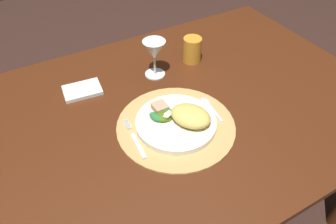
{
  "coord_description": "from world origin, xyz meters",
  "views": [
    {
      "loc": [
        -0.37,
        -0.67,
        1.41
      ],
      "look_at": [
        -0.01,
        -0.03,
        0.72
      ],
      "focal_mm": 33.85,
      "sensor_mm": 36.0,
      "label": 1
    }
  ],
  "objects_px": {
    "dining_table": "(166,130)",
    "napkin": "(82,90)",
    "dinner_plate": "(176,123)",
    "wine_glass": "(154,52)",
    "spoon": "(209,105)",
    "fork": "(135,140)",
    "amber_tumbler": "(192,50)"
  },
  "relations": [
    {
      "from": "dining_table",
      "to": "napkin",
      "type": "height_order",
      "value": "napkin"
    },
    {
      "from": "dining_table",
      "to": "dinner_plate",
      "type": "bearing_deg",
      "value": -97.61
    },
    {
      "from": "wine_glass",
      "to": "napkin",
      "type": "bearing_deg",
      "value": 172.68
    },
    {
      "from": "spoon",
      "to": "napkin",
      "type": "height_order",
      "value": "same"
    },
    {
      "from": "dining_table",
      "to": "dinner_plate",
      "type": "relative_size",
      "value": 5.99
    },
    {
      "from": "dinner_plate",
      "to": "spoon",
      "type": "xyz_separation_m",
      "value": [
        0.14,
        0.02,
        -0.01
      ]
    },
    {
      "from": "dining_table",
      "to": "wine_glass",
      "type": "relative_size",
      "value": 10.66
    },
    {
      "from": "dining_table",
      "to": "fork",
      "type": "height_order",
      "value": "fork"
    },
    {
      "from": "wine_glass",
      "to": "dining_table",
      "type": "bearing_deg",
      "value": -107.07
    },
    {
      "from": "dinner_plate",
      "to": "napkin",
      "type": "distance_m",
      "value": 0.37
    },
    {
      "from": "dining_table",
      "to": "dinner_plate",
      "type": "height_order",
      "value": "dinner_plate"
    },
    {
      "from": "fork",
      "to": "wine_glass",
      "type": "xyz_separation_m",
      "value": [
        0.21,
        0.27,
        0.09
      ]
    },
    {
      "from": "dinner_plate",
      "to": "spoon",
      "type": "distance_m",
      "value": 0.14
    },
    {
      "from": "dining_table",
      "to": "napkin",
      "type": "relative_size",
      "value": 11.65
    },
    {
      "from": "spoon",
      "to": "dinner_plate",
      "type": "bearing_deg",
      "value": -170.1
    },
    {
      "from": "napkin",
      "to": "amber_tumbler",
      "type": "height_order",
      "value": "amber_tumbler"
    },
    {
      "from": "dining_table",
      "to": "amber_tumbler",
      "type": "relative_size",
      "value": 15.34
    },
    {
      "from": "fork",
      "to": "wine_glass",
      "type": "relative_size",
      "value": 1.22
    },
    {
      "from": "fork",
      "to": "spoon",
      "type": "distance_m",
      "value": 0.28
    },
    {
      "from": "napkin",
      "to": "fork",
      "type": "bearing_deg",
      "value": -78.51
    },
    {
      "from": "spoon",
      "to": "amber_tumbler",
      "type": "height_order",
      "value": "amber_tumbler"
    },
    {
      "from": "spoon",
      "to": "wine_glass",
      "type": "relative_size",
      "value": 0.91
    },
    {
      "from": "napkin",
      "to": "dinner_plate",
      "type": "bearing_deg",
      "value": -57.04
    },
    {
      "from": "dinner_plate",
      "to": "spoon",
      "type": "bearing_deg",
      "value": 9.9
    },
    {
      "from": "fork",
      "to": "amber_tumbler",
      "type": "height_order",
      "value": "amber_tumbler"
    },
    {
      "from": "dinner_plate",
      "to": "wine_glass",
      "type": "xyz_separation_m",
      "value": [
        0.07,
        0.27,
        0.08
      ]
    },
    {
      "from": "wine_glass",
      "to": "dinner_plate",
      "type": "bearing_deg",
      "value": -104.32
    },
    {
      "from": "dining_table",
      "to": "napkin",
      "type": "distance_m",
      "value": 0.33
    },
    {
      "from": "dining_table",
      "to": "fork",
      "type": "bearing_deg",
      "value": -151.99
    },
    {
      "from": "napkin",
      "to": "wine_glass",
      "type": "xyz_separation_m",
      "value": [
        0.27,
        -0.03,
        0.09
      ]
    },
    {
      "from": "dining_table",
      "to": "spoon",
      "type": "height_order",
      "value": "spoon"
    },
    {
      "from": "spoon",
      "to": "napkin",
      "type": "bearing_deg",
      "value": 140.18
    }
  ]
}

